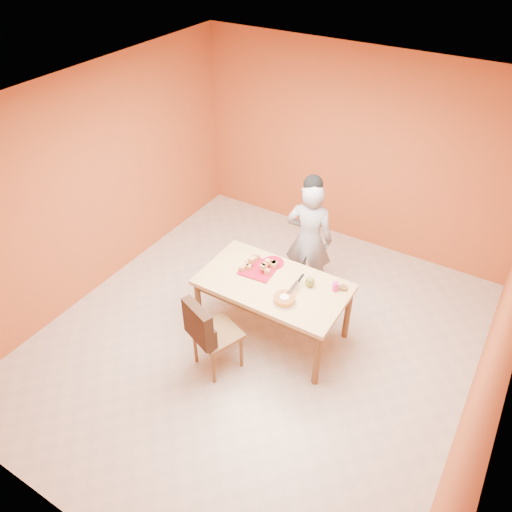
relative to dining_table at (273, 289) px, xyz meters
The scene contains 17 objects.
floor 0.70m from the dining_table, 114.53° to the right, with size 5.00×5.00×0.00m, color beige.
ceiling 2.05m from the dining_table, 114.53° to the right, with size 5.00×5.00×0.00m, color silver.
wall_back 2.40m from the dining_table, 92.29° to the left, with size 4.50×4.50×0.00m, color #B95E2A.
wall_left 2.45m from the dining_table, behind, with size 5.00×5.00×0.00m, color #B95E2A.
wall_right 2.27m from the dining_table, ahead, with size 5.00×5.00×0.00m, color #B95E2A.
dining_table is the anchor object (origin of this frame).
dining_chair 0.79m from the dining_table, 109.89° to the right, with size 0.58×0.64×0.95m.
pastry_pile 0.32m from the dining_table, 156.65° to the left, with size 0.33×0.33×0.11m, color tan, non-canonical shape.
person 0.90m from the dining_table, 91.50° to the left, with size 0.57×0.37×1.56m, color gray.
pastry_platter 0.29m from the dining_table, 156.65° to the left, with size 0.36×0.36×0.02m, color maroon.
red_dinner_plate 0.36m from the dining_table, 120.53° to the left, with size 0.25×0.25×0.01m, color maroon.
white_cake_plate 0.33m from the dining_table, 39.61° to the right, with size 0.26×0.26×0.01m, color silver.
sponge_cake 0.34m from the dining_table, 39.61° to the right, with size 0.23×0.23×0.05m, color gold.
cake_server 0.30m from the dining_table, ahead, with size 0.04×0.23×0.01m, color silver.
egg_ornament 0.42m from the dining_table, 23.00° to the left, with size 0.10×0.08×0.13m, color olive.
magenta_glass 0.67m from the dining_table, 21.08° to the left, with size 0.07×0.07×0.10m, color #D11F81.
checker_tin 0.75m from the dining_table, 23.80° to the left, with size 0.09×0.09×0.03m, color #3B2310.
Camera 1 is at (2.06, -3.39, 4.23)m, focal length 35.00 mm.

